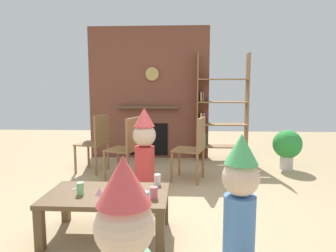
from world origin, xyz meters
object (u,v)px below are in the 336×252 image
paper_cup_near_left (80,188)px  paper_plate_rear (123,186)px  paper_cup_near_right (145,198)px  coffee_table (107,200)px  birthday_cake_slice (100,191)px  child_in_pink (240,197)px  dining_chair_left (97,140)px  paper_cup_center (157,180)px  dining_chair_right (194,145)px  paper_cup_far_left (154,193)px  dining_chair_middle (128,145)px  potted_plant_tall (287,146)px  child_by_the_chairs (145,147)px  bookshelf (219,113)px  paper_plate_front (127,202)px

paper_cup_near_left → paper_plate_rear: bearing=34.0°
paper_cup_near_right → coffee_table: bearing=148.1°
coffee_table → birthday_cake_slice: 0.11m
coffee_table → child_in_pink: (1.08, -0.37, 0.19)m
child_in_pink → dining_chair_left: child_in_pink is taller
paper_cup_center → dining_chair_right: bearing=74.1°
paper_cup_far_left → dining_chair_right: bearing=77.3°
paper_cup_near_left → child_in_pink: bearing=-13.9°
child_in_pink → paper_plate_rear: bearing=-10.5°
dining_chair_middle → potted_plant_tall: 2.55m
child_in_pink → dining_chair_left: 2.97m
paper_cup_near_left → dining_chair_right: dining_chair_right is taller
coffee_table → child_by_the_chairs: 1.27m
paper_cup_center → child_by_the_chairs: size_ratio=0.10×
bookshelf → birthday_cake_slice: bearing=-114.5°
paper_cup_near_left → child_in_pink: (1.30, -0.32, 0.07)m
paper_cup_center → paper_plate_rear: 0.32m
paper_plate_rear → dining_chair_left: dining_chair_left is taller
paper_plate_rear → child_by_the_chairs: bearing=86.6°
dining_chair_middle → bookshelf: bearing=-118.3°
coffee_table → paper_cup_far_left: size_ratio=10.89×
child_in_pink → dining_chair_middle: 2.31m
paper_plate_rear → paper_plate_front: bearing=-74.6°
paper_plate_front → coffee_table: bearing=136.0°
paper_cup_near_right → paper_plate_front: size_ratio=0.57×
dining_chair_right → paper_plate_front: bearing=88.2°
bookshelf → dining_chair_left: bookshelf is taller
dining_chair_right → potted_plant_tall: dining_chair_right is taller
bookshelf → paper_plate_front: (-1.07, -3.12, -0.46)m
paper_cup_near_left → dining_chair_middle: bearing=86.2°
paper_cup_near_left → paper_cup_near_right: size_ratio=1.07×
potted_plant_tall → coffee_table: bearing=-134.9°
paper_cup_center → paper_plate_front: bearing=-114.3°
child_in_pink → potted_plant_tall: 2.98m
child_in_pink → potted_plant_tall: child_in_pink is taller
paper_plate_rear → dining_chair_middle: 1.45m
birthday_cake_slice → child_by_the_chairs: (0.23, 1.27, 0.13)m
potted_plant_tall → dining_chair_left: bearing=-174.1°
paper_plate_rear → paper_cup_far_left: bearing=-42.0°
coffee_table → dining_chair_middle: dining_chair_middle is taller
paper_cup_far_left → dining_chair_left: 2.39m
paper_cup_near_left → birthday_cake_slice: size_ratio=1.07×
dining_chair_left → coffee_table: bearing=123.8°
paper_plate_rear → child_by_the_chairs: child_by_the_chairs is taller
paper_cup_center → paper_plate_front: (-0.20, -0.45, -0.05)m
coffee_table → child_in_pink: 1.16m
child_in_pink → dining_chair_right: bearing=-63.7°
dining_chair_middle → dining_chair_right: size_ratio=1.00×
paper_cup_near_right → child_by_the_chairs: 1.48m
paper_cup_near_right → dining_chair_right: (0.45, 1.87, 0.07)m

